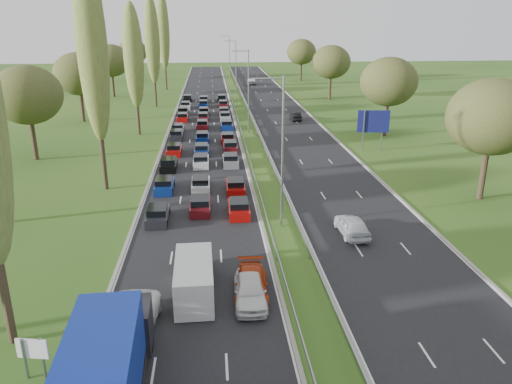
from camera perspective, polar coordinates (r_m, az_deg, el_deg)
name	(u,v)px	position (r m, az deg, el deg)	size (l,w,h in m)	color
ground	(248,131)	(75.92, -0.95, 6.99)	(260.00, 260.00, 0.00)	#264D18
near_carriageway	(203,128)	(78.19, -6.06, 7.24)	(10.50, 215.00, 0.04)	black
far_carriageway	(289,127)	(79.11, 3.84, 7.44)	(10.50, 215.00, 0.04)	black
central_reservation	(247,124)	(78.25, -1.08, 7.76)	(2.36, 215.00, 0.32)	gray
lamp_columns	(249,93)	(72.92, -0.85, 11.28)	(0.18, 140.18, 12.00)	gray
poplar_row	(120,51)	(63.21, -15.33, 15.26)	(2.80, 127.80, 22.44)	#2D2116
woodland_left	(17,99)	(61.04, -25.69, 9.51)	(8.00, 166.00, 11.10)	#2D2116
woodland_right	(412,90)	(66.12, 17.36, 11.10)	(8.00, 153.00, 11.10)	#2D2116
traffic_queue_fill	(203,132)	(73.30, -6.11, 6.80)	(9.06, 69.24, 0.80)	black
near_car_2	(130,321)	(28.01, -14.23, -14.08)	(2.64, 5.72, 1.59)	white
near_car_7	(194,272)	(32.12, -7.05, -9.05)	(2.18, 5.37, 1.56)	#05364C
near_car_11	(251,284)	(30.74, -0.55, -10.43)	(1.98, 4.86, 1.41)	#B02D0A
near_car_12	(250,290)	(29.90, -0.68, -11.16)	(1.86, 4.63, 1.58)	silver
far_car_0	(352,225)	(39.42, 10.92, -3.75)	(1.87, 4.65, 1.58)	silver
far_car_1	(295,116)	(84.29, 4.54, 8.64)	(1.46, 4.19, 1.38)	black
far_car_2	(251,82)	(132.40, -0.56, 12.46)	(2.16, 4.68, 1.30)	slate
blue_lorry	(107,370)	(22.74, -16.70, -18.91)	(2.76, 9.93, 4.19)	black
white_van_rear	(194,277)	(30.71, -7.07, -9.67)	(2.23, 5.69, 2.29)	silver
info_sign	(33,353)	(26.19, -24.16, -16.42)	(1.49, 0.37, 2.10)	gray
direction_sign	(373,123)	(65.05, 13.27, 7.66)	(3.98, 0.64, 5.20)	gray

